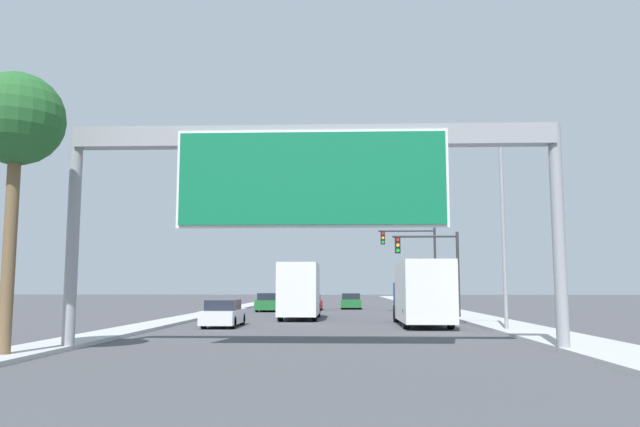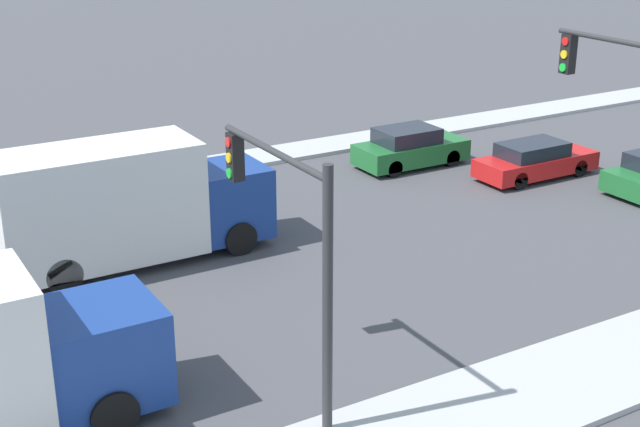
% 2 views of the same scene
% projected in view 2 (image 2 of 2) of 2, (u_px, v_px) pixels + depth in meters
% --- Properties ---
extents(median_strip_left, '(2.00, 120.00, 0.15)m').
position_uv_depth(median_strip_left, '(535.00, 112.00, 42.25)').
color(median_strip_left, '#B0B0B0').
rests_on(median_strip_left, ground).
extents(car_far_left, '(1.73, 4.76, 1.36)m').
position_uv_depth(car_far_left, '(535.00, 161.00, 32.91)').
color(car_far_left, red).
rests_on(car_far_left, ground).
extents(car_mid_left, '(1.87, 4.37, 1.53)m').
position_uv_depth(car_mid_left, '(410.00, 148.00, 34.21)').
color(car_mid_left, '#1E662D').
rests_on(car_mid_left, ground).
extents(truck_box_secondary, '(2.38, 7.80, 3.55)m').
position_uv_depth(truck_box_secondary, '(125.00, 204.00, 25.10)').
color(truck_box_secondary, navy).
rests_on(truck_box_secondary, ground).
extents(traffic_light_near_intersection, '(4.32, 0.32, 5.65)m').
position_uv_depth(traffic_light_near_intersection, '(290.00, 234.00, 17.51)').
color(traffic_light_near_intersection, '#2D2D30').
rests_on(traffic_light_near_intersection, ground).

